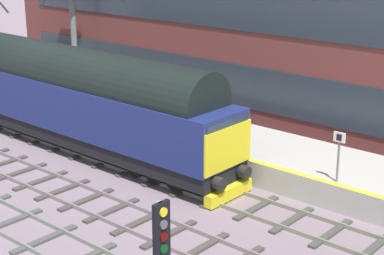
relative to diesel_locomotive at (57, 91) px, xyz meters
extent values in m
plane|color=slate|center=(0.00, -7.55, -2.49)|extent=(140.00, 140.00, 0.00)
cube|color=gray|center=(-0.72, -7.55, -2.42)|extent=(0.07, 60.00, 0.15)
cube|color=gray|center=(0.72, -7.55, -2.42)|extent=(0.07, 60.00, 0.15)
cube|color=#404139|center=(0.00, -15.80, -2.45)|extent=(2.50, 0.26, 0.09)
cube|color=#404139|center=(0.00, -14.30, -2.45)|extent=(2.50, 0.26, 0.09)
cube|color=#404139|center=(0.00, -12.80, -2.45)|extent=(2.50, 0.26, 0.09)
cube|color=#404139|center=(0.00, -11.30, -2.45)|extent=(2.50, 0.26, 0.09)
cube|color=#404139|center=(0.00, -9.80, -2.45)|extent=(2.50, 0.26, 0.09)
cube|color=#404139|center=(0.00, -8.30, -2.45)|extent=(2.50, 0.26, 0.09)
cube|color=#404139|center=(0.00, -6.80, -2.45)|extent=(2.50, 0.26, 0.09)
cube|color=#404139|center=(0.00, -5.30, -2.45)|extent=(2.50, 0.26, 0.09)
cube|color=#404139|center=(0.00, -3.80, -2.45)|extent=(2.50, 0.26, 0.09)
cube|color=#404139|center=(0.00, -2.30, -2.45)|extent=(2.50, 0.26, 0.09)
cube|color=#404139|center=(0.00, -0.80, -2.45)|extent=(2.50, 0.26, 0.09)
cube|color=#404139|center=(0.00, 0.70, -2.45)|extent=(2.50, 0.26, 0.09)
cube|color=#404139|center=(0.00, 2.20, -2.45)|extent=(2.50, 0.26, 0.09)
cube|color=#404139|center=(0.00, 3.70, -2.45)|extent=(2.50, 0.26, 0.09)
cube|color=gray|center=(-4.26, -7.55, -2.42)|extent=(0.07, 60.00, 0.15)
cube|color=gray|center=(-2.83, -7.55, -2.42)|extent=(0.07, 60.00, 0.15)
cube|color=#423C37|center=(-3.54, -11.73, -2.45)|extent=(2.50, 0.26, 0.09)
cube|color=#423C37|center=(-3.54, -10.34, -2.45)|extent=(2.50, 0.26, 0.09)
cube|color=#423C37|center=(-3.54, -8.94, -2.45)|extent=(2.50, 0.26, 0.09)
cube|color=#423C37|center=(-3.54, -7.55, -2.45)|extent=(2.50, 0.26, 0.09)
cube|color=#423C37|center=(-3.54, -6.15, -2.45)|extent=(2.50, 0.26, 0.09)
cube|color=#423C37|center=(-3.54, -4.75, -2.45)|extent=(2.50, 0.26, 0.09)
cube|color=#423C37|center=(-3.54, -3.36, -2.45)|extent=(2.50, 0.26, 0.09)
cube|color=#423C37|center=(-3.54, -1.96, -2.45)|extent=(2.50, 0.26, 0.09)
cube|color=#423C37|center=(-3.54, -0.57, -2.45)|extent=(2.50, 0.26, 0.09)
cube|color=slate|center=(-7.16, -7.55, -2.42)|extent=(0.07, 60.00, 0.15)
cube|color=slate|center=(-5.72, -7.55, -2.42)|extent=(0.07, 60.00, 0.15)
cube|color=#464844|center=(-6.44, -7.55, -2.45)|extent=(2.50, 0.26, 0.09)
cube|color=#464844|center=(-6.44, -5.61, -2.45)|extent=(2.50, 0.26, 0.09)
cube|color=#AFACA2|center=(3.60, -7.55, -1.99)|extent=(4.00, 44.00, 1.00)
cube|color=yellow|center=(1.75, -7.55, -1.49)|extent=(0.30, 44.00, 0.01)
cube|color=#2A323B|center=(7.50, -7.87, -0.39)|extent=(0.06, 38.55, 2.14)
cube|color=#2A323B|center=(7.50, -7.87, 3.43)|extent=(0.06, 38.55, 2.14)
cube|color=black|center=(0.00, 0.04, -1.67)|extent=(2.56, 19.93, 0.60)
cube|color=navy|center=(0.00, 0.04, -0.32)|extent=(2.70, 19.93, 2.10)
cylinder|color=black|center=(0.00, 0.04, 0.91)|extent=(2.56, 18.34, 2.57)
cube|color=yellow|center=(0.00, -9.97, -0.47)|extent=(2.65, 0.08, 1.58)
cube|color=#232D3D|center=(0.00, -9.95, 0.26)|extent=(2.38, 0.04, 0.64)
cube|color=#232D3D|center=(1.37, 0.04, -0.02)|extent=(0.04, 13.95, 0.44)
cylinder|color=black|center=(-0.75, -10.18, -1.57)|extent=(0.48, 0.35, 0.48)
cylinder|color=black|center=(0.75, -10.18, -1.57)|extent=(0.48, 0.35, 0.48)
cube|color=yellow|center=(0.00, -10.03, -2.20)|extent=(2.43, 0.36, 0.47)
cylinder|color=black|center=(0.00, -8.04, -1.97)|extent=(1.64, 1.04, 1.04)
cylinder|color=black|center=(0.00, -6.94, -1.97)|extent=(1.64, 1.04, 1.04)
cylinder|color=black|center=(0.00, -5.84, -1.97)|extent=(1.64, 1.04, 1.04)
cube|color=black|center=(-8.60, -14.89, 1.16)|extent=(0.44, 0.10, 1.27)
cylinder|color=yellow|center=(-8.60, -14.95, 1.59)|extent=(0.20, 0.06, 0.20)
cylinder|color=#50504E|center=(-8.60, -14.95, 1.31)|extent=(0.20, 0.06, 0.20)
cylinder|color=#500807|center=(-8.60, -14.95, 1.03)|extent=(0.20, 0.06, 0.20)
cylinder|color=#0A3E13|center=(-8.60, -14.95, 0.75)|extent=(0.20, 0.06, 0.20)
cylinder|color=slate|center=(1.98, -13.34, -0.56)|extent=(0.08, 0.08, 1.84)
cube|color=white|center=(1.95, -13.34, 0.18)|extent=(0.05, 0.44, 0.36)
cube|color=black|center=(1.92, -13.34, 0.18)|extent=(0.01, 0.20, 0.24)
cylinder|color=#263034|center=(2.67, -3.36, -1.06)|extent=(0.13, 0.13, 0.84)
cylinder|color=#263034|center=(2.59, -3.17, -1.06)|extent=(0.13, 0.13, 0.84)
cylinder|color=tan|center=(2.63, -3.27, -0.36)|extent=(0.44, 0.44, 0.56)
sphere|color=#906655|center=(2.63, -3.27, 0.05)|extent=(0.22, 0.22, 0.22)
cylinder|color=tan|center=(2.71, -3.46, -0.36)|extent=(0.09, 0.09, 0.52)
cylinder|color=tan|center=(2.55, -3.07, -0.36)|extent=(0.09, 0.09, 0.52)
cylinder|color=slate|center=(6.50, 6.77, 0.71)|extent=(0.36, 0.36, 6.40)
cylinder|color=slate|center=(1.74, 6.77, 3.31)|extent=(0.96, 0.10, 1.15)
camera|label=1|loc=(-17.04, -23.08, 7.13)|focal=58.90mm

